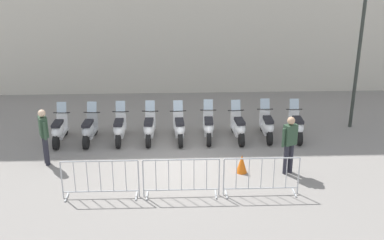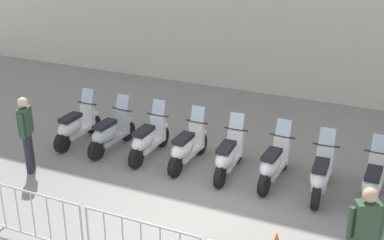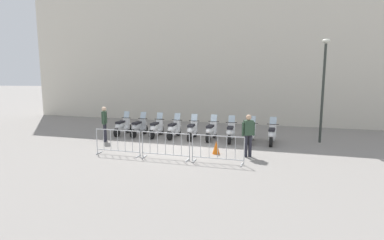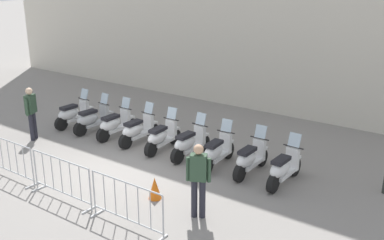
{
  "view_description": "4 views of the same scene",
  "coord_description": "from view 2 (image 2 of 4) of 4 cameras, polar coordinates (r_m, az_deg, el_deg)",
  "views": [
    {
      "loc": [
        -2.66,
        -12.89,
        6.31
      ],
      "look_at": [
        0.65,
        1.21,
        0.9
      ],
      "focal_mm": 44.84,
      "sensor_mm": 36.0,
      "label": 1
    },
    {
      "loc": [
        1.94,
        -8.27,
        5.48
      ],
      "look_at": [
        -0.51,
        1.9,
        1.14
      ],
      "focal_mm": 49.0,
      "sensor_mm": 36.0,
      "label": 2
    },
    {
      "loc": [
        1.74,
        -13.68,
        3.41
      ],
      "look_at": [
        0.35,
        1.64,
        1.01
      ],
      "focal_mm": 28.86,
      "sensor_mm": 36.0,
      "label": 3
    },
    {
      "loc": [
        6.42,
        -9.45,
        5.21
      ],
      "look_at": [
        1.39,
        1.64,
        1.16
      ],
      "focal_mm": 41.98,
      "sensor_mm": 36.0,
      "label": 4
    }
  ],
  "objects": [
    {
      "name": "motorcycle_7",
      "position": [
        10.83,
        19.07,
        -6.48
      ],
      "size": [
        0.67,
        1.71,
        1.24
      ],
      "color": "black",
      "rests_on": "ground"
    },
    {
      "name": "motorcycle_2",
      "position": [
        12.08,
        -4.85,
        -2.16
      ],
      "size": [
        0.67,
        1.71,
        1.24
      ],
      "color": "black",
      "rests_on": "ground"
    },
    {
      "name": "barrier_segment_0",
      "position": [
        9.42,
        -16.85,
        -10.32
      ],
      "size": [
        1.98,
        0.78,
        1.07
      ],
      "color": "#B2B5B7",
      "rests_on": "ground"
    },
    {
      "name": "officer_mid_plaza",
      "position": [
        8.31,
        18.26,
        -11.56
      ],
      "size": [
        0.53,
        0.31,
        1.73
      ],
      "color": "#23232D",
      "rests_on": "ground"
    },
    {
      "name": "motorcycle_0",
      "position": [
        13.07,
        -12.56,
        -0.67
      ],
      "size": [
        0.69,
        1.71,
        1.24
      ],
      "color": "black",
      "rests_on": "ground"
    },
    {
      "name": "ground_plane",
      "position": [
        10.11,
        0.29,
        -10.3
      ],
      "size": [
        120.0,
        120.0,
        0.0
      ],
      "primitive_type": "plane",
      "color": "gray"
    },
    {
      "name": "motorcycle_6",
      "position": [
        10.84,
        13.85,
        -5.81
      ],
      "size": [
        0.6,
        1.72,
        1.24
      ],
      "color": "black",
      "rests_on": "ground"
    },
    {
      "name": "motorcycle_4",
      "position": [
        11.3,
        3.97,
        -3.95
      ],
      "size": [
        0.62,
        1.72,
        1.24
      ],
      "color": "black",
      "rests_on": "ground"
    },
    {
      "name": "motorcycle_1",
      "position": [
        12.53,
        -8.93,
        -1.42
      ],
      "size": [
        0.74,
        1.7,
        1.24
      ],
      "color": "black",
      "rests_on": "ground"
    },
    {
      "name": "motorcycle_3",
      "position": [
        11.67,
        -0.58,
        -3.0
      ],
      "size": [
        0.71,
        1.71,
        1.24
      ],
      "color": "black",
      "rests_on": "ground"
    },
    {
      "name": "motorcycle_5",
      "position": [
        11.09,
        8.86,
        -4.72
      ],
      "size": [
        0.71,
        1.71,
        1.24
      ],
      "color": "black",
      "rests_on": "ground"
    },
    {
      "name": "officer_near_row_end",
      "position": [
        11.76,
        -17.59,
        -1.08
      ],
      "size": [
        0.29,
        0.54,
        1.73
      ],
      "color": "#23232D",
      "rests_on": "ground"
    }
  ]
}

